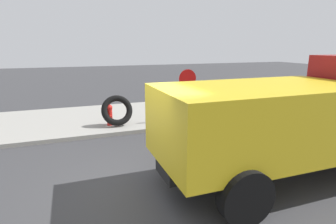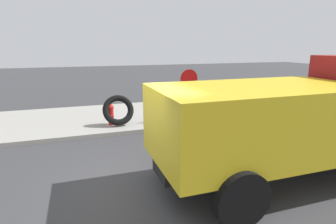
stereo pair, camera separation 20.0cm
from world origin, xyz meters
name	(u,v)px [view 2 (the right image)]	position (x,y,z in m)	size (l,w,h in m)	color
ground_plane	(131,189)	(0.00, 0.00, 0.00)	(80.00, 80.00, 0.00)	#38383A
sidewalk_curb	(103,118)	(0.00, 6.50, 0.07)	(36.00, 5.00, 0.15)	#99968E
fire_hydrant	(111,114)	(0.19, 5.00, 0.60)	(0.25, 0.58, 0.85)	red
loose_tire	(118,110)	(0.48, 4.89, 0.76)	(1.24, 1.24, 0.24)	black
stop_sign	(189,85)	(3.39, 4.62, 1.66)	(0.76, 0.08, 2.17)	gray
dump_truck_yellow	(303,115)	(4.16, -0.68, 1.61)	(7.00, 2.80, 3.00)	gold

